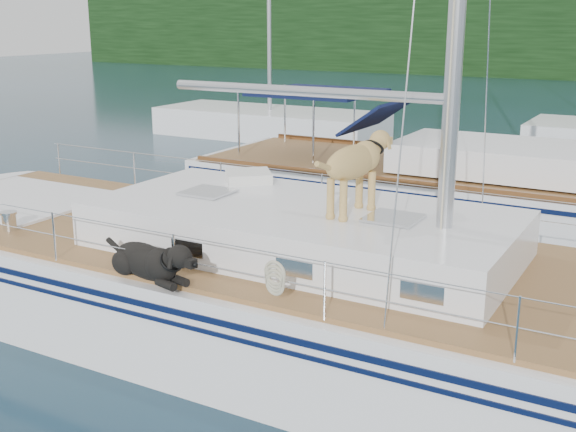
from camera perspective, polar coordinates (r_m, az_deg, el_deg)
The scene contains 4 objects.
ground at distance 9.83m, azimuth -3.15°, elevation -8.91°, with size 120.00×120.00×0.00m, color #0E252B.
main_sailboat at distance 9.52m, azimuth -2.72°, elevation -5.33°, with size 12.00×3.95×14.01m.
neighbor_sailboat at distance 14.77m, azimuth 13.87°, elevation 1.59°, with size 11.00×3.50×13.30m.
bg_boat_west at distance 25.33m, azimuth -1.44°, elevation 7.26°, with size 8.00×3.00×11.65m.
Camera 1 is at (4.85, -7.53, 4.05)m, focal length 45.00 mm.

